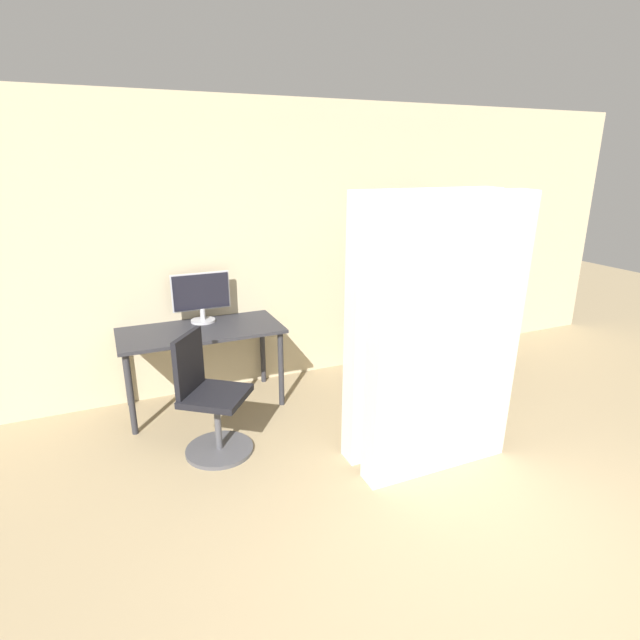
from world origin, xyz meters
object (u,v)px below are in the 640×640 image
Objects in this scene: mattress_near at (447,340)px; mattress_far at (419,327)px; monitor at (201,295)px; bookshelf at (399,291)px; office_chair at (210,405)px.

mattress_far is at bearing 90.00° from mattress_near.
monitor is 2.01m from mattress_far.
mattress_near is 0.32m from mattress_far.
mattress_near is (-0.81, -1.87, 0.18)m from bookshelf.
office_chair is at bearing -156.36° from bookshelf.
mattress_near is at bearing -90.00° from mattress_far.
bookshelf is 0.84× the size of mattress_far.
monitor is 0.26× the size of mattress_near.
monitor is 0.55× the size of office_chair.
monitor reaches higher than office_chair.
bookshelf is at bearing 62.40° from mattress_far.
bookshelf reaches higher than monitor.
monitor is at bearing 124.86° from mattress_near.
mattress_near is (1.30, -1.86, -0.00)m from monitor.
mattress_near is at bearing -30.68° from office_chair.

